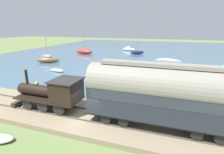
{
  "coord_description": "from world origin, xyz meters",
  "views": [
    {
      "loc": [
        -11.19,
        -5.91,
        7.57
      ],
      "look_at": [
        8.25,
        0.72,
        1.58
      ],
      "focal_mm": 28.0,
      "sensor_mm": 36.0,
      "label": 1
    }
  ],
  "objects": [
    {
      "name": "rowboat_near_shore",
      "position": [
        10.48,
        -1.28,
        0.26
      ],
      "size": [
        2.63,
        2.2,
        0.51
      ],
      "rotation": [
        0.0,
        0.0,
        0.96
      ],
      "color": "beige",
      "rests_on": "harbor_water"
    },
    {
      "name": "passenger_coach",
      "position": [
        0.58,
        -5.49,
        3.09
      ],
      "size": [
        2.53,
        10.79,
        4.69
      ],
      "color": "black",
      "rests_on": "rail_embankment"
    },
    {
      "name": "sailboat_red",
      "position": [
        32.88,
        17.4,
        0.72
      ],
      "size": [
        2.08,
        5.33,
        8.64
      ],
      "rotation": [
        0.0,
        0.0,
        -0.08
      ],
      "color": "#B72D23",
      "rests_on": "harbor_water"
    },
    {
      "name": "sailboat_navy",
      "position": [
        37.29,
        3.21,
        0.56
      ],
      "size": [
        2.9,
        4.09,
        7.2
      ],
      "rotation": [
        0.0,
        0.0,
        0.48
      ],
      "color": "#192347",
      "rests_on": "harbor_water"
    },
    {
      "name": "rail_embankment",
      "position": [
        0.58,
        0.0,
        0.21
      ],
      "size": [
        5.54,
        56.0,
        0.54
      ],
      "color": "#84755B",
      "rests_on": "ground"
    },
    {
      "name": "steam_locomotive",
      "position": [
        0.58,
        3.3,
        2.15
      ],
      "size": [
        2.47,
        6.44,
        3.3
      ],
      "color": "black",
      "rests_on": "rail_embankment"
    },
    {
      "name": "ground_plane",
      "position": [
        0.0,
        0.0,
        0.0
      ],
      "size": [
        200.0,
        200.0,
        0.0
      ],
      "primitive_type": "plane",
      "color": "#607542"
    },
    {
      "name": "sailboat_gray",
      "position": [
        25.3,
        -5.49,
        0.73
      ],
      "size": [
        1.97,
        5.53,
        7.7
      ],
      "rotation": [
        0.0,
        0.0,
        -0.17
      ],
      "color": "gray",
      "rests_on": "harbor_water"
    },
    {
      "name": "rowboat_mid_harbor",
      "position": [
        13.36,
        12.49,
        0.26
      ],
      "size": [
        1.25,
        2.83,
        0.5
      ],
      "rotation": [
        0.0,
        0.0,
        -0.12
      ],
      "color": "silver",
      "rests_on": "harbor_water"
    },
    {
      "name": "sailboat_white",
      "position": [
        43.88,
        7.18,
        0.55
      ],
      "size": [
        1.89,
        4.34,
        5.11
      ],
      "rotation": [
        0.0,
        0.0,
        -0.19
      ],
      "color": "white",
      "rests_on": "harbor_water"
    },
    {
      "name": "harbor_water",
      "position": [
        43.65,
        0.0,
        0.0
      ],
      "size": [
        80.0,
        80.0,
        0.01
      ],
      "color": "#426075",
      "rests_on": "ground"
    },
    {
      "name": "sailboat_brown",
      "position": [
        19.32,
        19.06,
        0.67
      ],
      "size": [
        3.02,
        4.94,
        5.56
      ],
      "rotation": [
        0.0,
        0.0,
        0.37
      ],
      "color": "brown",
      "rests_on": "harbor_water"
    },
    {
      "name": "rowboat_far_out",
      "position": [
        5.11,
        8.25,
        0.17
      ],
      "size": [
        1.54,
        2.96,
        0.32
      ],
      "rotation": [
        0.0,
        0.0,
        -0.18
      ],
      "color": "#B7B2A3",
      "rests_on": "harbor_water"
    }
  ]
}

